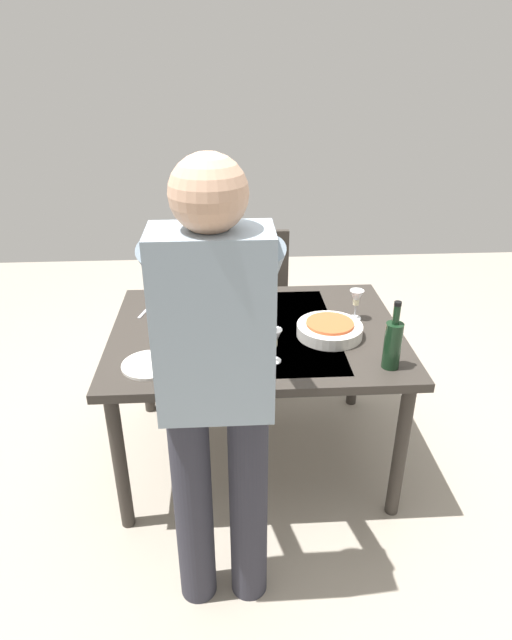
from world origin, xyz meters
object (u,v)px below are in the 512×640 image
chair_near (258,295)px  dinner_plate_far (149,365)px  water_cup_near_right (176,313)px  wine_bottle (393,343)px  dinner_plate_near (228,308)px  dining_table (256,344)px  person_server (216,383)px  serving_bowl_pasta (330,329)px  wine_glass_right (356,299)px  wine_glass_left (274,340)px  water_cup_near_left (268,308)px

chair_near → dinner_plate_far: bearing=66.0°
water_cup_near_right → dinner_plate_far: size_ratio=0.42×
wine_bottle → dinner_plate_near: size_ratio=1.29×
wine_bottle → water_cup_near_right: 1.02m
dining_table → person_server: person_server is taller
person_server → dinner_plate_far: (0.29, -0.47, -0.21)m
chair_near → serving_bowl_pasta: (-0.27, 0.96, 0.25)m
chair_near → wine_glass_right: (-0.42, 0.80, 0.32)m
wine_glass_right → serving_bowl_pasta: (0.15, 0.16, -0.07)m
wine_glass_left → dinner_plate_near: bearing=-70.3°
dining_table → chair_near: size_ratio=1.48×
dining_table → wine_glass_right: (-0.49, -0.08, 0.18)m
dining_table → dinner_plate_far: bearing=32.8°
dining_table → wine_glass_left: bearing=101.0°
water_cup_near_right → person_server: bearing=103.2°
person_server → wine_glass_left: person_server is taller
wine_glass_left → water_cup_near_left: (-0.01, -0.43, -0.06)m
dining_table → dinner_plate_near: bearing=-60.5°
chair_near → water_cup_near_left: (-0.00, 0.74, 0.26)m
wine_glass_left → wine_glass_right: size_ratio=1.00×
chair_near → dinner_plate_far: size_ratio=3.96×
wine_glass_right → water_cup_near_right: wine_glass_right is taller
wine_bottle → water_cup_near_left: bearing=-47.2°
wine_glass_right → person_server: bearing=52.0°
wine_glass_left → wine_bottle: bearing=171.6°
wine_bottle → dinner_plate_far: size_ratio=1.29×
chair_near → wine_glass_left: (0.01, 1.17, 0.32)m
dinner_plate_far → water_cup_near_right: bearing=-102.3°
dining_table → wine_glass_left: (-0.06, 0.29, 0.18)m
wine_glass_right → dinner_plate_far: bearing=21.8°
dining_table → wine_glass_right: wine_glass_right is taller
wine_bottle → wine_glass_left: wine_bottle is taller
water_cup_near_left → dinner_plate_near: size_ratio=0.38×
wine_bottle → water_cup_near_right: wine_bottle is taller
water_cup_near_left → water_cup_near_right: water_cup_near_right is taller
dinner_plate_far → dining_table: bearing=-147.2°
person_server → dining_table: bearing=-102.9°
dinner_plate_far → water_cup_near_left: bearing=-140.1°
water_cup_near_right → dinner_plate_near: 0.28m
dining_table → wine_glass_left: wine_glass_left is taller
wine_glass_left → wine_glass_right: (-0.43, -0.37, 0.00)m
serving_bowl_pasta → wine_bottle: bearing=125.5°
water_cup_near_right → dinner_plate_far: bearing=77.7°
wine_bottle → dinner_plate_far: wine_bottle is taller
water_cup_near_right → serving_bowl_pasta: (-0.71, 0.17, -0.02)m
water_cup_near_left → person_server: bearing=75.2°
person_server → water_cup_near_left: size_ratio=19.15×
serving_bowl_pasta → water_cup_near_right: bearing=-13.9°
person_server → water_cup_near_left: 0.95m
wine_bottle → wine_glass_left: bearing=-8.4°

